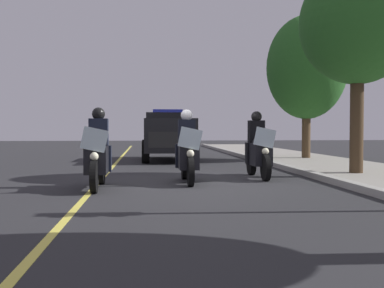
{
  "coord_description": "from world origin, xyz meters",
  "views": [
    {
      "loc": [
        10.65,
        -1.08,
        1.25
      ],
      "look_at": [
        -0.22,
        0.0,
        0.9
      ],
      "focal_mm": 43.08,
      "sensor_mm": 36.0,
      "label": 1
    }
  ],
  "objects_px": {
    "tree_far_back": "(307,68)",
    "police_motorcycle_lead_left": "(98,155)",
    "tree_mid_block": "(358,24)",
    "police_motorcycle_trailing": "(258,151)",
    "police_suv": "(168,134)",
    "police_motorcycle_lead_right": "(187,153)"
  },
  "relations": [
    {
      "from": "police_motorcycle_trailing",
      "to": "police_motorcycle_lead_right",
      "type": "bearing_deg",
      "value": -65.86
    },
    {
      "from": "police_motorcycle_lead_left",
      "to": "tree_mid_block",
      "type": "distance_m",
      "value": 7.56
    },
    {
      "from": "police_motorcycle_lead_left",
      "to": "tree_mid_block",
      "type": "bearing_deg",
      "value": 105.47
    },
    {
      "from": "police_motorcycle_lead_left",
      "to": "police_motorcycle_trailing",
      "type": "distance_m",
      "value": 4.24
    },
    {
      "from": "police_motorcycle_lead_left",
      "to": "tree_far_back",
      "type": "bearing_deg",
      "value": 137.65
    },
    {
      "from": "police_motorcycle_trailing",
      "to": "tree_far_back",
      "type": "distance_m",
      "value": 7.97
    },
    {
      "from": "police_motorcycle_trailing",
      "to": "tree_far_back",
      "type": "bearing_deg",
      "value": 151.01
    },
    {
      "from": "police_motorcycle_lead_left",
      "to": "police_motorcycle_lead_right",
      "type": "height_order",
      "value": "same"
    },
    {
      "from": "police_motorcycle_lead_right",
      "to": "police_motorcycle_trailing",
      "type": "distance_m",
      "value": 2.08
    },
    {
      "from": "tree_mid_block",
      "to": "tree_far_back",
      "type": "relative_size",
      "value": 0.97
    },
    {
      "from": "police_motorcycle_lead_left",
      "to": "police_suv",
      "type": "xyz_separation_m",
      "value": [
        -8.65,
        1.89,
        0.37
      ]
    },
    {
      "from": "police_motorcycle_lead_left",
      "to": "tree_far_back",
      "type": "relative_size",
      "value": 0.37
    },
    {
      "from": "tree_mid_block",
      "to": "police_motorcycle_trailing",
      "type": "bearing_deg",
      "value": -88.1
    },
    {
      "from": "police_motorcycle_lead_right",
      "to": "tree_mid_block",
      "type": "distance_m",
      "value": 5.72
    },
    {
      "from": "tree_far_back",
      "to": "tree_mid_block",
      "type": "bearing_deg",
      "value": -8.02
    },
    {
      "from": "tree_far_back",
      "to": "police_motorcycle_lead_left",
      "type": "bearing_deg",
      "value": -42.35
    },
    {
      "from": "police_motorcycle_trailing",
      "to": "police_suv",
      "type": "relative_size",
      "value": 0.44
    },
    {
      "from": "police_suv",
      "to": "tree_mid_block",
      "type": "height_order",
      "value": "tree_mid_block"
    },
    {
      "from": "police_motorcycle_lead_left",
      "to": "tree_mid_block",
      "type": "xyz_separation_m",
      "value": [
        -1.81,
        6.55,
        3.3
      ]
    },
    {
      "from": "tree_mid_block",
      "to": "tree_far_back",
      "type": "height_order",
      "value": "tree_far_back"
    },
    {
      "from": "police_motorcycle_lead_left",
      "to": "police_motorcycle_trailing",
      "type": "bearing_deg",
      "value": 113.98
    },
    {
      "from": "police_motorcycle_lead_left",
      "to": "police_motorcycle_trailing",
      "type": "height_order",
      "value": "same"
    }
  ]
}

